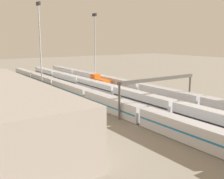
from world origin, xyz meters
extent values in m
plane|color=gray|center=(0.00, 0.00, 0.00)|extent=(400.00, 400.00, 0.00)
cube|color=#4C443D|center=(0.00, -10.00, 0.06)|extent=(140.00, 2.80, 0.12)
cube|color=#3D3833|center=(0.00, -5.00, 0.06)|extent=(140.00, 2.80, 0.12)
cube|color=#4C443D|center=(0.00, 0.00, 0.06)|extent=(140.00, 2.80, 0.12)
cube|color=#4C443D|center=(0.00, 5.00, 0.06)|extent=(140.00, 2.80, 0.12)
cube|color=#3D3833|center=(0.00, 10.00, 0.06)|extent=(140.00, 2.80, 0.12)
cube|color=silver|center=(-33.81, 0.00, 2.02)|extent=(23.00, 3.00, 3.80)
cube|color=black|center=(-33.81, 0.00, 1.57)|extent=(22.40, 3.06, 0.36)
cube|color=silver|center=(-9.61, 0.00, 2.02)|extent=(23.00, 3.00, 3.80)
cube|color=black|center=(-9.61, 0.00, 1.81)|extent=(22.40, 3.06, 0.36)
cube|color=silver|center=(14.59, 0.00, 2.02)|extent=(23.00, 3.00, 3.80)
cube|color=black|center=(14.59, 0.00, 2.18)|extent=(22.40, 3.06, 0.36)
cube|color=silver|center=(38.79, 0.00, 2.02)|extent=(23.00, 3.00, 3.80)
cube|color=black|center=(38.79, 0.00, 1.55)|extent=(22.40, 3.06, 0.36)
cube|color=silver|center=(62.99, 0.00, 2.02)|extent=(23.00, 3.00, 3.80)
cube|color=black|center=(62.99, 0.00, 1.92)|extent=(22.40, 3.06, 0.36)
cube|color=#B7BABF|center=(-33.97, 10.00, 2.02)|extent=(23.00, 3.00, 3.80)
cube|color=#1E6B9E|center=(-33.97, 10.00, 2.10)|extent=(22.40, 3.06, 0.36)
cube|color=#B7BABF|center=(-9.77, 10.00, 2.02)|extent=(23.00, 3.00, 3.80)
cube|color=#1E6B9E|center=(-9.77, 10.00, 1.85)|extent=(22.40, 3.06, 0.36)
cube|color=#B7BABF|center=(14.43, 10.00, 2.02)|extent=(23.00, 3.00, 3.80)
cube|color=#1E6B9E|center=(14.43, 10.00, 1.98)|extent=(22.40, 3.06, 0.36)
cube|color=#B7BABF|center=(38.63, 10.00, 2.02)|extent=(23.00, 3.00, 3.80)
cube|color=#1E6B9E|center=(38.63, 10.00, 2.16)|extent=(22.40, 3.06, 0.36)
cube|color=#B7BABF|center=(62.83, 10.00, 2.02)|extent=(23.00, 3.00, 3.80)
cube|color=#1E6B9E|center=(62.83, 10.00, 2.04)|extent=(22.40, 3.06, 0.36)
cube|color=#D85914|center=(20.25, -5.00, 1.92)|extent=(10.00, 3.00, 3.60)
cube|color=#D85914|center=(23.25, -5.00, 4.42)|extent=(3.00, 2.70, 1.40)
cube|color=#B7BABF|center=(-9.56, -10.00, 2.02)|extent=(23.00, 3.00, 3.80)
cube|color=#B7BABF|center=(14.64, -10.00, 2.02)|extent=(23.00, 3.00, 3.80)
cube|color=#B7BABF|center=(38.84, -10.00, 2.02)|extent=(23.00, 3.00, 3.80)
cube|color=#B7BABF|center=(63.04, -10.00, 2.02)|extent=(23.00, 3.00, 3.80)
cylinder|color=#9EA0A5|center=(32.32, 12.95, 15.06)|extent=(0.44, 0.44, 30.12)
cube|color=#262628|center=(32.32, 12.95, 30.72)|extent=(2.80, 0.70, 1.20)
cylinder|color=#9EA0A5|center=(38.34, -13.79, 14.00)|extent=(0.44, 0.44, 28.00)
cube|color=#262628|center=(38.34, -13.79, 28.60)|extent=(2.80, 0.70, 1.20)
cylinder|color=#4C4742|center=(-15.94, -12.10, 4.00)|extent=(0.50, 0.50, 8.00)
cylinder|color=#4C4742|center=(-15.94, 12.10, 4.00)|extent=(0.50, 0.50, 8.00)
cube|color=#4C4742|center=(-15.94, 0.00, 8.40)|extent=(0.70, 25.00, 0.80)
cube|color=#9E9389|center=(-8.20, 35.82, 4.82)|extent=(55.27, 14.50, 9.65)
camera|label=1|loc=(-64.17, 47.06, 18.23)|focal=42.90mm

